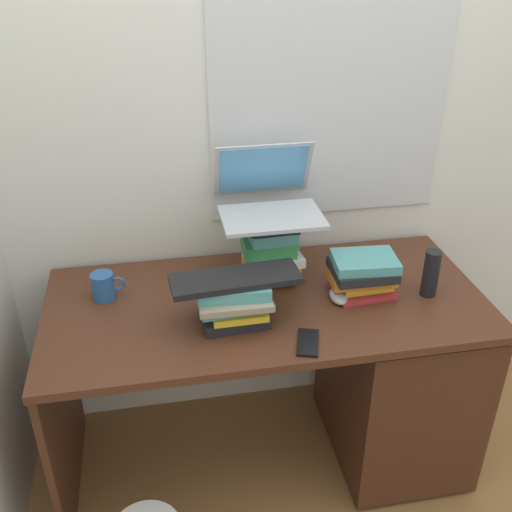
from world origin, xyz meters
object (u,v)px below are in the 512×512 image
Objects in this scene: computer_mouse at (338,296)px; mug at (104,286)px; book_stack_tall at (271,250)px; water_bottle at (431,273)px; laptop at (268,197)px; keyboard at (236,279)px; book_stack_side at (363,274)px; cell_phone at (308,343)px; desk at (368,369)px; book_stack_keyboard_riser at (234,302)px.

mug is (-0.81, 0.17, 0.03)m from computer_mouse.
water_bottle is at bearing -21.06° from book_stack_tall.
mug reaches higher than computer_mouse.
laptop is 0.38m from keyboard.
book_stack_side is 0.38m from cell_phone.
water_bottle is at bearing -12.85° from desk.
book_stack_tall reaches higher than computer_mouse.
computer_mouse is 0.76× the size of cell_phone.
mug is (-0.60, -0.02, -0.07)m from book_stack_tall.
desk is 8.89× the size of water_bottle.
desk is at bearing 7.87° from computer_mouse.
book_stack_tall reaches higher than book_stack_side.
water_bottle is 1.28× the size of cell_phone.
mug is at bearing 165.65° from cell_phone.
laptop reaches higher than book_stack_tall.
cell_phone is (0.03, -0.47, -0.30)m from laptop.
computer_mouse is (-0.10, -0.03, -0.06)m from book_stack_side.
desk is 6.19× the size of book_stack_tall.
computer_mouse is 0.83m from mug.
cell_phone is at bearing -85.79° from laptop.
keyboard is (0.01, 0.00, 0.09)m from book_stack_keyboard_riser.
book_stack_tall is 0.59× the size of keyboard.
book_stack_tall is 0.29m from keyboard.
keyboard is at bearing 157.22° from cell_phone.
book_stack_side is at bearing -8.36° from mug.
laptop reaches higher than desk.
book_stack_side reaches higher than cell_phone.
keyboard is 0.50m from mug.
book_stack_keyboard_riser is 1.42× the size of water_bottle.
desk is at bearing -13.53° from book_stack_side.
book_stack_tall is 0.20m from laptop.
book_stack_keyboard_riser is at bearing -171.69° from desk.
computer_mouse is at bearing 176.69° from water_bottle.
book_stack_tall reaches higher than cell_phone.
book_stack_tall is 0.57m from water_bottle.
book_stack_tall is 0.34m from book_stack_side.
computer_mouse is at bearing 8.49° from book_stack_keyboard_riser.
book_stack_keyboard_riser is 0.27m from cell_phone.
cell_phone is (-0.32, -0.24, 0.36)m from desk.
desk is at bearing -32.94° from laptop.
desk is at bearing -24.81° from book_stack_tall.
desk is at bearing 3.83° from keyboard.
mug is 0.75m from cell_phone.
water_bottle is at bearing -1.41° from keyboard.
laptop is at bearing 147.06° from desk.
mug is (-0.91, 0.13, -0.03)m from book_stack_side.
laptop reaches higher than water_bottle.
cell_phone is at bearing -38.10° from book_stack_keyboard_riser.
water_bottle is (0.53, -0.21, -0.03)m from book_stack_tall.
book_stack_keyboard_riser is at bearing -169.21° from book_stack_side.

